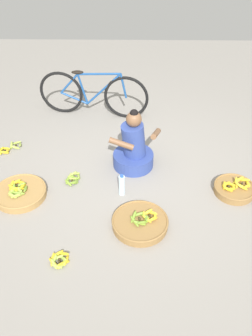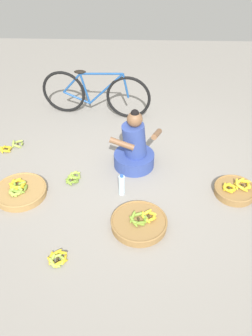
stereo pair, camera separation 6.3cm
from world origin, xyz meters
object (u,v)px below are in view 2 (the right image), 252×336
(bicycle_leaning, at_px, (95,94))
(loose_bananas_mid_left, at_px, (11,147))
(loose_bananas_near_bicycle, at_px, (73,178))
(water_bottle, at_px, (122,185))
(loose_bananas_near_vendor, at_px, (57,259))
(banana_basket_front_left, at_px, (235,190))
(vendor_woman_front, at_px, (134,149))
(banana_basket_front_right, at_px, (20,191))
(banana_basket_back_right, at_px, (139,222))

(bicycle_leaning, height_order, loose_bananas_mid_left, bicycle_leaning)
(bicycle_leaning, bearing_deg, loose_bananas_near_bicycle, -94.60)
(water_bottle, bearing_deg, loose_bananas_near_vendor, -120.59)
(loose_bananas_mid_left, bearing_deg, banana_basket_front_left, -15.57)
(loose_bananas_near_bicycle, bearing_deg, loose_bananas_near_vendor, -88.65)
(loose_bananas_near_vendor, bearing_deg, loose_bananas_mid_left, 118.21)
(vendor_woman_front, height_order, banana_basket_front_left, vendor_woman_front)
(banana_basket_front_left, relative_size, loose_bananas_near_bicycle, 1.81)
(vendor_woman_front, height_order, banana_basket_front_right, vendor_woman_front)
(bicycle_leaning, bearing_deg, loose_bananas_mid_left, -138.30)
(banana_basket_front_left, xyz_separation_m, loose_bananas_near_bicycle, (-1.95, 0.18, -0.03))
(vendor_woman_front, distance_m, banana_basket_front_right, 1.48)
(loose_bananas_near_bicycle, height_order, loose_bananas_near_vendor, loose_bananas_near_vendor)
(bicycle_leaning, xyz_separation_m, loose_bananas_near_vendor, (-0.10, -2.83, -0.33))
(bicycle_leaning, relative_size, loose_bananas_near_bicycle, 6.27)
(banana_basket_front_left, bearing_deg, loose_bananas_near_vendor, -151.59)
(banana_basket_back_right, bearing_deg, bicycle_leaning, 106.54)
(loose_bananas_mid_left, height_order, loose_bananas_near_vendor, loose_bananas_near_vendor)
(loose_bananas_mid_left, bearing_deg, vendor_woman_front, -10.29)
(banana_basket_front_left, xyz_separation_m, banana_basket_front_right, (-2.53, -0.11, -0.00))
(banana_basket_front_left, relative_size, water_bottle, 1.70)
(water_bottle, bearing_deg, banana_basket_front_right, -177.13)
(vendor_woman_front, relative_size, banana_basket_front_right, 1.34)
(loose_bananas_mid_left, relative_size, loose_bananas_near_vendor, 1.33)
(loose_bananas_near_bicycle, distance_m, loose_bananas_mid_left, 1.15)
(vendor_woman_front, xyz_separation_m, water_bottle, (-0.14, -0.55, -0.13))
(vendor_woman_front, bearing_deg, loose_bananas_near_bicycle, -156.97)
(banana_basket_front_left, distance_m, loose_bananas_mid_left, 3.03)
(banana_basket_front_left, bearing_deg, water_bottle, -177.93)
(loose_bananas_mid_left, bearing_deg, loose_bananas_near_bicycle, -33.17)
(banana_basket_back_right, distance_m, loose_bananas_mid_left, 2.25)
(water_bottle, bearing_deg, vendor_woman_front, 76.09)
(vendor_woman_front, xyz_separation_m, bicycle_leaning, (-0.62, 1.29, 0.09))
(banana_basket_back_right, bearing_deg, loose_bananas_near_bicycle, 138.23)
(banana_basket_front_right, bearing_deg, vendor_woman_front, 24.61)
(loose_bananas_near_bicycle, bearing_deg, banana_basket_back_right, -41.77)
(bicycle_leaning, relative_size, loose_bananas_mid_left, 5.51)
(loose_bananas_near_vendor, height_order, water_bottle, water_bottle)
(loose_bananas_near_bicycle, bearing_deg, banana_basket_front_right, -153.39)
(banana_basket_front_left, height_order, loose_bananas_mid_left, banana_basket_front_left)
(banana_basket_front_left, height_order, water_bottle, water_bottle)
(banana_basket_back_right, relative_size, banana_basket_front_right, 0.99)
(loose_bananas_mid_left, distance_m, loose_bananas_near_vendor, 2.10)
(vendor_woman_front, distance_m, loose_bananas_near_bicycle, 0.85)
(loose_bananas_near_vendor, relative_size, water_bottle, 0.80)
(banana_basket_back_right, relative_size, loose_bananas_near_bicycle, 2.26)
(banana_basket_back_right, relative_size, water_bottle, 2.13)
(vendor_woman_front, xyz_separation_m, loose_bananas_near_vendor, (-0.72, -1.54, -0.24))
(banana_basket_front_left, height_order, loose_bananas_near_bicycle, banana_basket_front_left)
(vendor_woman_front, bearing_deg, loose_bananas_near_vendor, -115.11)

